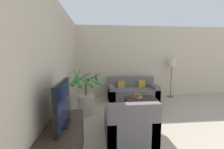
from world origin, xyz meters
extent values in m
cube|color=beige|center=(0.00, 6.03, 1.35)|extent=(8.14, 0.06, 2.70)
cube|color=beige|center=(-3.30, 3.00, 1.35)|extent=(0.06, 7.60, 2.70)
cube|color=#332319|center=(-3.02, 2.44, 0.31)|extent=(0.46, 1.19, 0.63)
cube|color=black|center=(-3.02, 2.44, 0.64)|extent=(0.18, 0.29, 0.02)
cube|color=black|center=(-3.02, 2.44, 0.96)|extent=(0.05, 0.82, 0.62)
cube|color=#0F1938|center=(-2.99, 2.44, 0.96)|extent=(0.01, 0.78, 0.58)
cylinder|color=#ADA393|center=(-2.83, 4.34, 0.27)|extent=(0.46, 0.46, 0.53)
cylinder|color=brown|center=(-2.83, 4.34, 0.68)|extent=(0.06, 0.06, 0.30)
cone|color=#38843D|center=(-2.55, 4.34, 1.03)|extent=(0.10, 0.62, 0.48)
cone|color=#38843D|center=(-2.63, 4.58, 0.98)|extent=(0.58, 0.49, 0.38)
cone|color=#38843D|center=(-2.89, 4.63, 1.01)|extent=(0.65, 0.24, 0.43)
cone|color=#38843D|center=(-3.06, 4.45, 1.07)|extent=(0.34, 0.56, 0.53)
cone|color=#38843D|center=(-3.05, 4.23, 1.07)|extent=(0.34, 0.55, 0.55)
cone|color=#38843D|center=(-2.89, 4.05, 1.02)|extent=(0.64, 0.24, 0.46)
cone|color=#38843D|center=(-2.63, 4.09, 0.98)|extent=(0.58, 0.49, 0.38)
cube|color=#605B5B|center=(-1.27, 5.40, 0.22)|extent=(1.72, 0.83, 0.43)
cube|color=#605B5B|center=(-1.27, 5.74, 0.62)|extent=(1.72, 0.16, 0.37)
cube|color=#605B5B|center=(-2.03, 5.40, 0.28)|extent=(0.20, 0.83, 0.55)
cube|color=#605B5B|center=(-0.51, 5.40, 0.28)|extent=(0.20, 0.83, 0.55)
cube|color=gold|center=(-1.65, 5.62, 0.55)|extent=(0.24, 0.12, 0.24)
cube|color=gold|center=(-0.88, 5.62, 0.55)|extent=(0.24, 0.12, 0.24)
cylinder|color=brown|center=(0.29, 5.69, 0.01)|extent=(0.24, 0.24, 0.03)
cylinder|color=brown|center=(0.29, 5.69, 0.60)|extent=(0.03, 0.03, 1.14)
cylinder|color=beige|center=(0.29, 5.69, 1.32)|extent=(0.28, 0.28, 0.31)
cylinder|color=black|center=(-1.66, 4.20, 0.18)|extent=(0.05, 0.05, 0.35)
cylinder|color=black|center=(-0.88, 4.20, 0.18)|extent=(0.05, 0.05, 0.35)
cylinder|color=black|center=(-1.66, 4.67, 0.18)|extent=(0.05, 0.05, 0.35)
cylinder|color=black|center=(-0.88, 4.67, 0.18)|extent=(0.05, 0.05, 0.35)
cube|color=black|center=(-1.27, 4.43, 0.37)|extent=(0.88, 0.56, 0.03)
cylinder|color=#997A4C|center=(-1.34, 4.43, 0.41)|extent=(0.25, 0.25, 0.05)
sphere|color=red|center=(-1.37, 4.39, 0.47)|extent=(0.08, 0.08, 0.08)
sphere|color=olive|center=(-1.29, 4.48, 0.46)|extent=(0.07, 0.07, 0.07)
sphere|color=orange|center=(-1.40, 4.48, 0.47)|extent=(0.08, 0.08, 0.08)
cube|color=#605B5B|center=(-1.91, 3.03, 0.20)|extent=(0.91, 0.87, 0.40)
cube|color=#605B5B|center=(-1.91, 2.67, 0.61)|extent=(0.91, 0.16, 0.43)
cube|color=#605B5B|center=(-2.29, 3.03, 0.25)|extent=(0.16, 0.87, 0.50)
cube|color=#605B5B|center=(-1.54, 3.03, 0.25)|extent=(0.16, 0.87, 0.50)
cube|color=#605B5B|center=(-1.91, 3.78, 0.19)|extent=(0.67, 0.46, 0.37)
camera|label=1|loc=(-2.52, 0.32, 1.65)|focal=24.00mm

